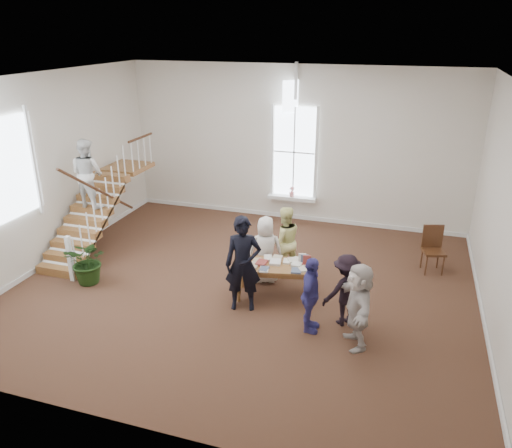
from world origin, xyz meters
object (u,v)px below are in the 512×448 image
(person_yellow, at_px, (284,241))
(library_table, at_px, (274,268))
(woman_cluster_c, at_px, (358,306))
(side_chair, at_px, (433,246))
(police_officer, at_px, (243,264))
(woman_cluster_b, at_px, (346,290))
(woman_cluster_a, at_px, (310,295))
(floor_plant, at_px, (89,261))
(elderly_woman, at_px, (266,250))

(person_yellow, bearing_deg, library_table, 62.72)
(woman_cluster_c, bearing_deg, side_chair, 138.55)
(police_officer, xyz_separation_m, woman_cluster_b, (2.07, 0.05, -0.27))
(woman_cluster_a, distance_m, floor_plant, 5.16)
(woman_cluster_b, bearing_deg, woman_cluster_c, 76.21)
(elderly_woman, distance_m, woman_cluster_c, 2.93)
(person_yellow, relative_size, woman_cluster_a, 1.09)
(woman_cluster_a, bearing_deg, elderly_woman, 38.13)
(library_table, bearing_deg, woman_cluster_a, -58.45)
(elderly_woman, relative_size, woman_cluster_b, 1.07)
(police_officer, relative_size, woman_cluster_b, 1.37)
(police_officer, bearing_deg, floor_plant, 165.20)
(library_table, height_order, woman_cluster_a, woman_cluster_a)
(elderly_woman, xyz_separation_m, side_chair, (3.61, 1.74, -0.15))
(police_officer, xyz_separation_m, person_yellow, (0.40, 1.75, -0.17))
(side_chair, bearing_deg, woman_cluster_a, -139.41)
(police_officer, xyz_separation_m, woman_cluster_c, (2.37, -0.60, -0.19))
(side_chair, bearing_deg, elderly_woman, -170.23)
(person_yellow, bearing_deg, woman_cluster_c, 99.15)
(woman_cluster_c, height_order, floor_plant, woman_cluster_c)
(person_yellow, bearing_deg, woman_cluster_b, 103.70)
(floor_plant, bearing_deg, side_chair, 22.25)
(woman_cluster_b, bearing_deg, person_yellow, -83.97)
(woman_cluster_a, distance_m, side_chair, 4.06)
(woman_cluster_c, bearing_deg, elderly_woman, -150.09)
(police_officer, height_order, woman_cluster_c, police_officer)
(library_table, relative_size, person_yellow, 1.05)
(library_table, distance_m, woman_cluster_b, 1.71)
(elderly_woman, relative_size, floor_plant, 1.47)
(library_table, bearing_deg, side_chair, 23.68)
(woman_cluster_a, bearing_deg, floor_plant, 84.24)
(elderly_woman, xyz_separation_m, woman_cluster_a, (1.37, -1.65, -0.02))
(police_officer, relative_size, person_yellow, 1.21)
(person_yellow, xyz_separation_m, woman_cluster_b, (1.67, -1.70, -0.10))
(police_officer, xyz_separation_m, floor_plant, (-3.67, -0.03, -0.47))
(police_officer, height_order, person_yellow, police_officer)
(woman_cluster_b, xyz_separation_m, side_chair, (1.64, 2.93, -0.10))
(person_yellow, distance_m, woman_cluster_c, 3.06)
(woman_cluster_c, bearing_deg, woman_cluster_a, -123.52)
(elderly_woman, height_order, floor_plant, elderly_woman)
(library_table, height_order, woman_cluster_c, woman_cluster_c)
(elderly_woman, bearing_deg, woman_cluster_c, 124.14)
(elderly_woman, bearing_deg, floor_plant, 2.00)
(elderly_woman, height_order, woman_cluster_a, elderly_woman)
(police_officer, bearing_deg, woman_cluster_a, -30.30)
(elderly_woman, distance_m, woman_cluster_b, 2.31)
(police_officer, distance_m, floor_plant, 3.70)
(police_officer, distance_m, woman_cluster_b, 2.09)
(person_yellow, distance_m, woman_cluster_a, 2.40)
(woman_cluster_b, bearing_deg, elderly_woman, -69.79)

